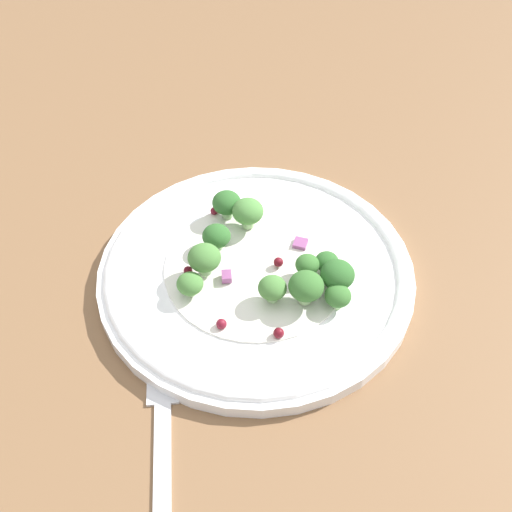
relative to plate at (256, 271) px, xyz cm
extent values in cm
cube|color=brown|center=(-1.89, 1.29, -1.86)|extent=(180.00, 180.00, 2.00)
cylinder|color=white|center=(0.00, 0.00, -0.26)|extent=(27.03, 27.03, 1.20)
torus|color=white|center=(0.00, 0.00, 0.34)|extent=(25.86, 25.86, 1.00)
cylinder|color=white|center=(0.00, 0.00, 0.44)|extent=(15.67, 15.67, 0.20)
cylinder|color=#9EC684|center=(-2.45, -3.06, 1.09)|extent=(0.87, 0.87, 0.87)
ellipsoid|color=#477A38|center=(-2.45, -3.06, 2.13)|extent=(2.32, 2.32, 1.74)
cylinder|color=#9EC684|center=(-5.33, 2.95, 0.77)|extent=(0.82, 0.82, 0.82)
ellipsoid|color=#477A38|center=(-5.33, 2.95, 1.75)|extent=(2.18, 2.18, 1.64)
cylinder|color=#8EB77A|center=(-3.04, 3.09, 1.43)|extent=(1.03, 1.03, 1.03)
ellipsoid|color=#477A38|center=(-3.04, 3.09, 2.67)|extent=(2.76, 2.76, 2.07)
cylinder|color=#8EB77A|center=(1.49, -6.84, 0.93)|extent=(1.05, 1.05, 1.05)
ellipsoid|color=#2D6028|center=(1.49, -6.84, 2.20)|extent=(2.81, 2.81, 2.11)
cylinder|color=#8EB77A|center=(3.80, 5.49, 1.12)|extent=(0.98, 0.98, 0.98)
ellipsoid|color=#2D6028|center=(3.80, 5.49, 2.29)|extent=(2.61, 2.61, 1.96)
cylinder|color=#9EC684|center=(2.56, -5.34, 0.94)|extent=(0.75, 0.75, 0.75)
ellipsoid|color=#2D6028|center=(2.56, -5.34, 1.85)|extent=(2.01, 2.01, 1.51)
cylinder|color=#ADD18E|center=(1.30, -4.19, 1.11)|extent=(0.76, 0.76, 0.76)
ellipsoid|color=#386B2D|center=(1.30, -4.19, 2.02)|extent=(2.02, 2.02, 1.52)
cylinder|color=#9EC684|center=(-0.11, -7.73, 0.76)|extent=(0.80, 0.80, 0.80)
ellipsoid|color=#386B2D|center=(-0.11, -7.73, 1.73)|extent=(2.14, 2.14, 1.61)
cylinder|color=#9EC684|center=(3.68, 3.16, 1.22)|extent=(1.05, 1.05, 1.05)
ellipsoid|color=#4C843D|center=(3.68, 3.16, 2.48)|extent=(2.79, 2.79, 2.09)
cylinder|color=#8EB77A|center=(0.07, 4.05, 0.88)|extent=(0.93, 0.93, 0.93)
ellipsoid|color=#2D6028|center=(0.07, 4.05, 2.00)|extent=(2.47, 2.47, 1.85)
cylinder|color=#9EC684|center=(-1.16, -5.39, 1.23)|extent=(1.07, 1.07, 1.07)
ellipsoid|color=#386B2D|center=(-1.16, -5.39, 2.51)|extent=(2.85, 2.85, 2.14)
sphere|color=#4C0A14|center=(4.73, 6.08, 1.17)|extent=(0.85, 0.85, 0.85)
sphere|color=maroon|center=(1.00, -1.61, 1.08)|extent=(0.83, 0.83, 0.83)
sphere|color=maroon|center=(-6.79, -1.06, 0.87)|extent=(0.85, 0.85, 0.85)
sphere|color=#4C0A14|center=(-3.70, 4.43, 0.89)|extent=(0.76, 0.76, 0.76)
sphere|color=maroon|center=(3.58, 6.79, 0.78)|extent=(0.73, 0.73, 0.73)
sphere|color=maroon|center=(-5.19, -5.30, 0.91)|extent=(0.85, 0.85, 0.85)
cube|color=#934C84|center=(0.60, -4.65, 0.85)|extent=(1.44, 1.54, 0.56)
cube|color=#934C84|center=(4.22, -1.97, 0.72)|extent=(1.45, 1.44, 0.40)
cube|color=#934C84|center=(-2.56, 1.70, 0.96)|extent=(1.32, 1.28, 0.58)
cube|color=silver|center=(-20.11, -5.36, -0.61)|extent=(12.63, 10.08, 0.50)
cube|color=silver|center=(-12.73, 0.30, -0.61)|extent=(4.32, 4.10, 0.50)
camera|label=1|loc=(-29.69, -18.54, 39.78)|focal=43.29mm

